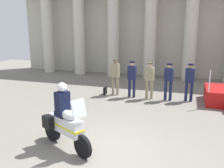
# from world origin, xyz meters

# --- Properties ---
(ground_plane) EXTENTS (28.00, 28.00, 0.00)m
(ground_plane) POSITION_xyz_m (0.00, 0.00, 0.00)
(ground_plane) COLOR gray
(colonnade_backdrop) EXTENTS (18.35, 1.59, 6.47)m
(colonnade_backdrop) POSITION_xyz_m (-0.32, 10.30, 3.32)
(colonnade_backdrop) COLOR beige
(colonnade_backdrop) RESTS_ON ground_plane
(officer_in_row_0) EXTENTS (0.40, 0.27, 1.75)m
(officer_in_row_0) POSITION_xyz_m (-1.29, 5.50, 1.03)
(officer_in_row_0) COLOR gray
(officer_in_row_0) RESTS_ON ground_plane
(officer_in_row_1) EXTENTS (0.40, 0.27, 1.71)m
(officer_in_row_1) POSITION_xyz_m (-0.43, 5.34, 1.01)
(officer_in_row_1) COLOR #191E42
(officer_in_row_1) RESTS_ON ground_plane
(officer_in_row_2) EXTENTS (0.40, 0.27, 1.69)m
(officer_in_row_2) POSITION_xyz_m (0.39, 5.32, 1.00)
(officer_in_row_2) COLOR gray
(officer_in_row_2) RESTS_ON ground_plane
(officer_in_row_3) EXTENTS (0.40, 0.27, 1.69)m
(officer_in_row_3) POSITION_xyz_m (1.24, 5.32, 1.00)
(officer_in_row_3) COLOR #191E42
(officer_in_row_3) RESTS_ON ground_plane
(officer_in_row_4) EXTENTS (0.40, 0.27, 1.71)m
(officer_in_row_4) POSITION_xyz_m (2.14, 5.46, 1.01)
(officer_in_row_4) COLOR #191E42
(officer_in_row_4) RESTS_ON ground_plane
(motorcycle_with_rider) EXTENTS (1.90, 1.17, 1.90)m
(motorcycle_with_rider) POSITION_xyz_m (-1.14, -0.05, 0.79)
(motorcycle_with_rider) COLOR black
(motorcycle_with_rider) RESTS_ON ground_plane
(briefcase_on_ground) EXTENTS (0.10, 0.32, 0.36)m
(briefcase_on_ground) POSITION_xyz_m (-1.78, 5.44, 0.18)
(briefcase_on_ground) COLOR black
(briefcase_on_ground) RESTS_ON ground_plane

